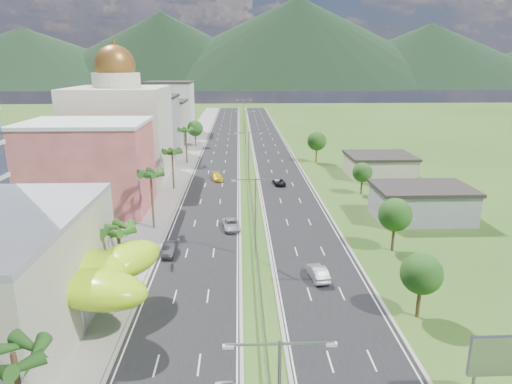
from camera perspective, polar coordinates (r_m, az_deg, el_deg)
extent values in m
plane|color=#2D5119|center=(52.18, 0.36, -12.78)|extent=(500.00, 500.00, 0.00)
cube|color=black|center=(138.14, -4.41, 5.38)|extent=(11.00, 260.00, 0.04)
cube|color=black|center=(138.36, 1.84, 5.43)|extent=(11.00, 260.00, 0.04)
cube|color=gray|center=(138.83, -8.35, 5.32)|extent=(7.00, 260.00, 0.12)
cube|color=gray|center=(120.27, -1.15, 4.14)|extent=(0.08, 216.00, 0.28)
cube|color=gray|center=(221.14, -1.64, 9.43)|extent=(0.10, 0.12, 0.70)
cube|color=gray|center=(25.15, -0.43, -18.52)|extent=(2.88, 0.12, 0.12)
cube|color=gray|center=(25.39, 6.43, -18.27)|extent=(2.88, 0.12, 0.12)
cube|color=silver|center=(25.21, -3.50, -18.73)|extent=(0.60, 0.25, 0.18)
cube|color=silver|center=(25.65, 9.40, -18.27)|extent=(0.60, 0.25, 0.18)
cylinder|color=gray|center=(59.10, -0.06, -3.42)|extent=(0.20, 0.20, 11.00)
cube|color=gray|center=(57.54, -1.49, 1.55)|extent=(2.88, 0.12, 0.12)
cube|color=gray|center=(57.64, 1.37, 1.58)|extent=(2.88, 0.12, 0.12)
cube|color=silver|center=(57.56, -2.77, 1.44)|extent=(0.60, 0.25, 0.18)
cube|color=silver|center=(57.76, 2.64, 1.49)|extent=(0.60, 0.25, 0.18)
cylinder|color=gray|center=(97.74, -0.92, 4.33)|extent=(0.20, 0.20, 11.00)
cube|color=gray|center=(96.80, -1.80, 7.40)|extent=(2.88, 0.12, 0.12)
cube|color=gray|center=(96.87, -0.08, 7.41)|extent=(2.88, 0.12, 0.12)
cube|color=silver|center=(96.82, -2.56, 7.33)|extent=(0.60, 0.25, 0.18)
cube|color=silver|center=(96.93, 0.69, 7.36)|extent=(0.60, 0.25, 0.18)
cylinder|color=gray|center=(142.11, -1.33, 7.95)|extent=(0.20, 0.20, 11.00)
cube|color=gray|center=(141.47, -1.94, 10.07)|extent=(2.88, 0.12, 0.12)
cube|color=gray|center=(141.51, -0.75, 10.08)|extent=(2.88, 0.12, 0.12)
cube|color=silver|center=(141.48, -2.46, 10.03)|extent=(0.60, 0.25, 0.18)
cube|color=silver|center=(141.56, -0.23, 10.04)|extent=(0.60, 0.25, 0.18)
cylinder|color=gray|center=(186.79, -1.55, 9.84)|extent=(0.20, 0.20, 11.00)
cube|color=gray|center=(186.30, -2.01, 11.46)|extent=(2.88, 0.12, 0.12)
cube|color=gray|center=(186.33, -1.11, 11.47)|extent=(2.88, 0.12, 0.12)
cube|color=silver|center=(186.31, -2.41, 11.42)|extent=(0.60, 0.25, 0.18)
cube|color=silver|center=(186.37, -0.70, 11.44)|extent=(0.60, 0.25, 0.18)
cylinder|color=gray|center=(54.09, -26.39, -11.10)|extent=(0.50, 0.50, 4.00)
cylinder|color=gray|center=(47.48, -20.89, -14.27)|extent=(0.50, 0.50, 4.00)
cylinder|color=gray|center=(46.55, -26.92, -15.66)|extent=(0.50, 0.50, 4.00)
cylinder|color=gray|center=(51.10, -16.96, -11.65)|extent=(0.50, 0.50, 4.00)
cube|color=#B84F4B|center=(83.82, -20.17, 2.81)|extent=(20.00, 15.00, 15.00)
cube|color=beige|center=(105.12, -16.56, 6.99)|extent=(20.00, 20.00, 20.00)
cylinder|color=beige|center=(104.10, -17.06, 13.24)|extent=(10.00, 10.00, 3.00)
sphere|color=brown|center=(104.05, -17.20, 14.89)|extent=(8.40, 8.40, 8.40)
cube|color=gray|center=(129.33, -13.40, 7.86)|extent=(16.00, 15.00, 16.00)
cube|color=#B0AA91|center=(150.99, -11.79, 8.47)|extent=(16.00, 15.00, 13.00)
cube|color=silver|center=(173.31, -10.60, 10.28)|extent=(16.00, 15.00, 18.00)
cube|color=#D85919|center=(39.36, 28.63, -17.53)|extent=(5.20, 0.35, 3.20)
cube|color=gray|center=(80.09, 19.98, -1.45)|extent=(15.00, 10.00, 5.00)
cube|color=#B0AA91|center=(108.16, 15.15, 3.12)|extent=(14.00, 12.00, 4.40)
cylinder|color=#47301C|center=(53.97, -16.58, -8.04)|extent=(0.36, 0.36, 7.50)
cylinder|color=#47301C|center=(72.06, -12.83, -1.09)|extent=(0.36, 0.36, 9.00)
cylinder|color=#47301C|center=(94.12, -10.34, 2.69)|extent=(0.36, 0.36, 8.00)
cylinder|color=#47301C|center=(118.34, -8.70, 5.63)|extent=(0.36, 0.36, 8.80)
cylinder|color=#47301C|center=(143.18, -7.58, 6.64)|extent=(0.40, 0.40, 4.90)
sphere|color=#27551A|center=(142.72, -7.62, 7.89)|extent=(4.90, 4.90, 4.90)
cylinder|color=#47301C|center=(50.11, 19.69, -12.36)|extent=(0.40, 0.40, 4.20)
sphere|color=#27551A|center=(48.93, 19.99, -9.56)|extent=(4.20, 4.20, 4.20)
cylinder|color=#47301C|center=(65.53, 16.79, -5.15)|extent=(0.40, 0.40, 4.55)
sphere|color=#27551A|center=(64.58, 16.99, -2.73)|extent=(4.55, 4.55, 4.55)
cylinder|color=#47301C|center=(92.00, 13.06, 0.90)|extent=(0.40, 0.40, 3.85)
sphere|color=#27551A|center=(91.41, 13.16, 2.40)|extent=(3.85, 3.85, 3.85)
cylinder|color=#47301C|center=(119.62, 7.55, 4.84)|extent=(0.40, 0.40, 4.90)
sphere|color=#27551A|center=(119.07, 7.61, 6.33)|extent=(4.90, 4.90, 4.90)
imported|color=black|center=(63.05, -10.78, -7.01)|extent=(1.66, 4.70, 1.55)
imported|color=#A1A4A9|center=(71.18, -3.12, -4.08)|extent=(3.08, 5.57, 1.48)
imported|color=yellow|center=(101.04, -4.87, 1.92)|extent=(2.92, 5.45, 1.50)
imported|color=#9C9EA3|center=(55.85, 7.71, -9.92)|extent=(2.34, 5.16, 1.64)
imported|color=black|center=(96.96, 2.88, 1.31)|extent=(2.72, 4.95, 1.31)
imported|color=black|center=(58.78, -10.46, -8.92)|extent=(0.71, 1.90, 1.19)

